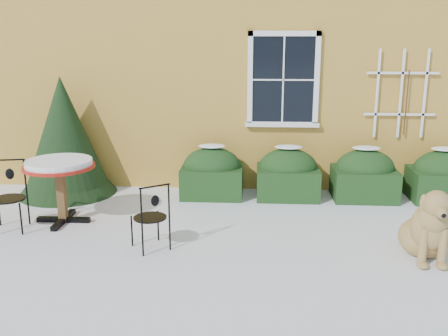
# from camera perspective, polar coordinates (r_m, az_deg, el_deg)

# --- Properties ---
(ground) EXTENTS (80.00, 80.00, 0.00)m
(ground) POSITION_cam_1_polar(r_m,az_deg,el_deg) (6.34, -0.56, -10.18)
(ground) COLOR white
(ground) RESTS_ON ground
(house) EXTENTS (12.40, 8.40, 6.40)m
(house) POSITION_cam_1_polar(r_m,az_deg,el_deg) (12.77, 1.71, 17.02)
(house) COLOR gold
(house) RESTS_ON ground
(hedge_row) EXTENTS (4.95, 0.80, 0.91)m
(hedge_row) POSITION_cam_1_polar(r_m,az_deg,el_deg) (8.69, 11.56, -0.80)
(hedge_row) COLOR black
(hedge_row) RESTS_ON ground
(evergreen_shrub) EXTENTS (1.70, 1.70, 2.05)m
(evergreen_shrub) POSITION_cam_1_polar(r_m,az_deg,el_deg) (9.11, -17.69, 2.27)
(evergreen_shrub) COLOR black
(evergreen_shrub) RESTS_ON ground
(bistro_table) EXTENTS (1.03, 1.03, 0.95)m
(bistro_table) POSITION_cam_1_polar(r_m,az_deg,el_deg) (7.65, -18.29, -0.28)
(bistro_table) COLOR black
(bistro_table) RESTS_ON ground
(patio_chair_near) EXTENTS (0.55, 0.55, 0.90)m
(patio_chair_near) POSITION_cam_1_polar(r_m,az_deg,el_deg) (6.49, -8.32, -5.48)
(patio_chair_near) COLOR black
(patio_chair_near) RESTS_ON ground
(patio_chair_far) EXTENTS (0.52, 0.51, 0.99)m
(patio_chair_far) POSITION_cam_1_polar(r_m,az_deg,el_deg) (7.71, -23.40, -2.93)
(patio_chair_far) COLOR black
(patio_chair_far) RESTS_ON ground
(dog) EXTENTS (0.66, 1.08, 0.97)m
(dog) POSITION_cam_1_polar(r_m,az_deg,el_deg) (6.65, 22.31, -6.50)
(dog) COLOR tan
(dog) RESTS_ON ground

